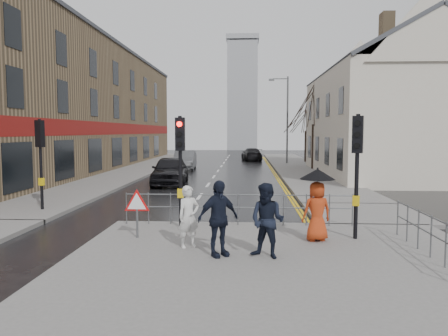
# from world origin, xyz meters

# --- Properties ---
(ground) EXTENTS (120.00, 120.00, 0.00)m
(ground) POSITION_xyz_m (0.00, 0.00, 0.00)
(ground) COLOR black
(ground) RESTS_ON ground
(near_pavement) EXTENTS (10.00, 9.00, 0.14)m
(near_pavement) POSITION_xyz_m (3.00, -3.50, 0.07)
(near_pavement) COLOR #605E5B
(near_pavement) RESTS_ON ground
(left_pavement) EXTENTS (4.00, 44.00, 0.14)m
(left_pavement) POSITION_xyz_m (-6.50, 23.00, 0.07)
(left_pavement) COLOR #605E5B
(left_pavement) RESTS_ON ground
(right_pavement) EXTENTS (4.00, 40.00, 0.14)m
(right_pavement) POSITION_xyz_m (6.50, 25.00, 0.07)
(right_pavement) COLOR #605E5B
(right_pavement) RESTS_ON ground
(pavement_bridge_right) EXTENTS (4.00, 4.20, 0.14)m
(pavement_bridge_right) POSITION_xyz_m (6.50, 3.00, 0.07)
(pavement_bridge_right) COLOR #605E5B
(pavement_bridge_right) RESTS_ON ground
(building_left_terrace) EXTENTS (8.00, 42.00, 10.00)m
(building_left_terrace) POSITION_xyz_m (-12.00, 22.00, 5.00)
(building_left_terrace) COLOR #7C6647
(building_left_terrace) RESTS_ON ground
(building_right_cream) EXTENTS (9.00, 16.40, 10.10)m
(building_right_cream) POSITION_xyz_m (12.00, 18.00, 4.78)
(building_right_cream) COLOR beige
(building_right_cream) RESTS_ON ground
(church_tower) EXTENTS (5.00, 5.00, 18.00)m
(church_tower) POSITION_xyz_m (1.50, 62.00, 9.00)
(church_tower) COLOR #93959B
(church_tower) RESTS_ON ground
(traffic_signal_near_left) EXTENTS (0.28, 0.27, 3.40)m
(traffic_signal_near_left) POSITION_xyz_m (0.20, 0.20, 2.46)
(traffic_signal_near_left) COLOR black
(traffic_signal_near_left) RESTS_ON near_pavement
(traffic_signal_near_right) EXTENTS (0.34, 0.33, 3.40)m
(traffic_signal_near_right) POSITION_xyz_m (5.20, -1.00, 2.46)
(traffic_signal_near_right) COLOR black
(traffic_signal_near_right) RESTS_ON near_pavement
(traffic_signal_far_left) EXTENTS (0.34, 0.33, 3.40)m
(traffic_signal_far_left) POSITION_xyz_m (-5.50, 3.00, 2.46)
(traffic_signal_far_left) COLOR black
(traffic_signal_far_left) RESTS_ON left_pavement
(guard_railing_front) EXTENTS (7.14, 0.04, 1.00)m
(guard_railing_front) POSITION_xyz_m (1.95, 0.60, 0.86)
(guard_railing_front) COLOR #595B5E
(guard_railing_front) RESTS_ON near_pavement
(guard_railing_side) EXTENTS (0.04, 4.54, 1.00)m
(guard_railing_side) POSITION_xyz_m (6.50, -2.75, 0.84)
(guard_railing_side) COLOR #595B5E
(guard_railing_side) RESTS_ON near_pavement
(warning_sign) EXTENTS (0.80, 0.07, 1.35)m
(warning_sign) POSITION_xyz_m (-0.80, -1.21, 1.04)
(warning_sign) COLOR #595B5E
(warning_sign) RESTS_ON near_pavement
(street_lamp) EXTENTS (1.83, 0.25, 8.00)m
(street_lamp) POSITION_xyz_m (5.82, 28.00, 4.71)
(street_lamp) COLOR #595B5E
(street_lamp) RESTS_ON right_pavement
(tree_near) EXTENTS (2.40, 2.40, 6.58)m
(tree_near) POSITION_xyz_m (7.50, 22.00, 5.14)
(tree_near) COLOR #2E2119
(tree_near) RESTS_ON right_pavement
(tree_far) EXTENTS (2.40, 2.40, 5.64)m
(tree_far) POSITION_xyz_m (8.00, 30.00, 4.42)
(tree_far) COLOR #2E2119
(tree_far) RESTS_ON right_pavement
(pedestrian_a) EXTENTS (0.68, 0.63, 1.57)m
(pedestrian_a) POSITION_xyz_m (0.76, -2.12, 0.92)
(pedestrian_a) COLOR silver
(pedestrian_a) RESTS_ON near_pavement
(pedestrian_b) EXTENTS (1.05, 0.97, 1.74)m
(pedestrian_b) POSITION_xyz_m (2.69, -2.96, 1.01)
(pedestrian_b) COLOR black
(pedestrian_b) RESTS_ON near_pavement
(pedestrian_with_umbrella) EXTENTS (0.96, 0.96, 1.94)m
(pedestrian_with_umbrella) POSITION_xyz_m (4.10, -1.29, 1.23)
(pedestrian_with_umbrella) COLOR #AE3614
(pedestrian_with_umbrella) RESTS_ON near_pavement
(pedestrian_d) EXTENTS (1.12, 0.95, 1.80)m
(pedestrian_d) POSITION_xyz_m (1.55, -2.88, 1.04)
(pedestrian_d) COLOR black
(pedestrian_d) RESTS_ON near_pavement
(car_parked) EXTENTS (2.35, 5.00, 1.65)m
(car_parked) POSITION_xyz_m (-2.20, 12.00, 0.83)
(car_parked) COLOR black
(car_parked) RESTS_ON ground
(car_mid) EXTENTS (1.88, 4.75, 1.54)m
(car_mid) POSITION_xyz_m (-2.78, 22.20, 0.77)
(car_mid) COLOR #494A4E
(car_mid) RESTS_ON ground
(car_far) EXTENTS (2.35, 4.79, 1.34)m
(car_far) POSITION_xyz_m (2.77, 33.28, 0.67)
(car_far) COLOR black
(car_far) RESTS_ON ground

